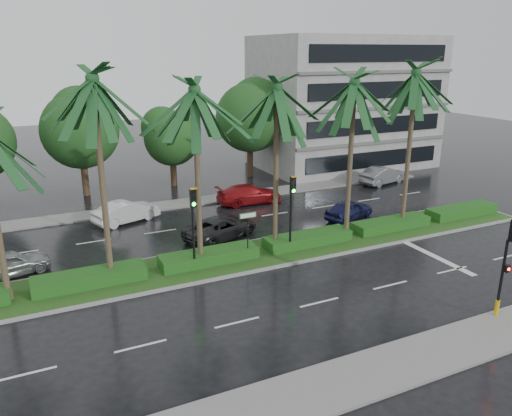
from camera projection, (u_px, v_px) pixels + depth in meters
name	position (u px, v px, depth m)	size (l,w,h in m)	color
ground	(269.00, 262.00, 26.56)	(120.00, 120.00, 0.00)	black
near_sidewalk	(398.00, 365.00, 17.76)	(40.00, 2.40, 0.12)	slate
far_sidewalk	(196.00, 202.00, 36.87)	(40.00, 2.00, 0.12)	slate
median	(261.00, 254.00, 27.40)	(36.00, 4.00, 0.15)	gray
hedge	(261.00, 247.00, 27.28)	(35.20, 1.40, 0.60)	#164E19
lane_markings	(321.00, 255.00, 27.43)	(34.00, 13.06, 0.01)	silver
palm_row	(238.00, 102.00, 24.40)	(26.30, 4.20, 10.26)	#423526
signal_near	(506.00, 264.00, 20.18)	(0.34, 0.45, 4.36)	black
signal_median_left	(193.00, 217.00, 24.27)	(0.34, 0.42, 4.36)	black
signal_median_right	(292.00, 203.00, 26.52)	(0.34, 0.42, 4.36)	black
street_sign	(248.00, 224.00, 25.92)	(0.95, 0.09, 2.60)	black
bg_trees	(177.00, 122.00, 40.36)	(33.46, 5.95, 8.59)	#39261A
building	(343.00, 103.00, 47.20)	(16.00, 10.00, 12.00)	gray
car_silver	(10.00, 264.00, 24.72)	(3.79, 1.52, 1.29)	gray
car_white	(126.00, 212.00, 32.45)	(4.30, 1.50, 1.42)	silver
car_darkgrey	(221.00, 227.00, 29.69)	(4.81, 2.22, 1.34)	black
car_red	(249.00, 194.00, 36.46)	(4.81, 1.96, 1.40)	maroon
car_blue	(349.00, 210.00, 33.08)	(3.79, 1.53, 1.29)	#171A46
car_grey	(383.00, 175.00, 41.83)	(4.45, 1.55, 1.47)	slate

